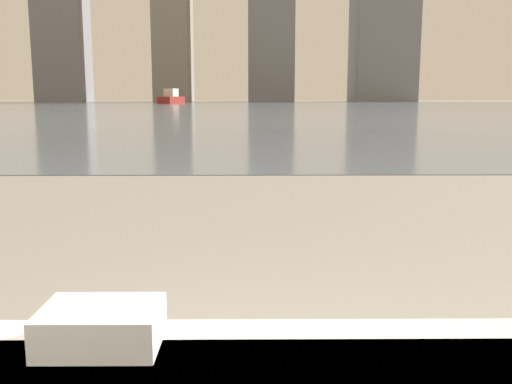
% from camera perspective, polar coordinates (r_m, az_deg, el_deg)
% --- Properties ---
extents(towel_stack, '(0.23, 0.17, 0.08)m').
position_cam_1_polar(towel_stack, '(1.19, -15.22, -12.86)').
color(towel_stack, white).
rests_on(towel_stack, bathtub).
extents(harbor_water, '(180.00, 110.00, 0.01)m').
position_cam_1_polar(harbor_water, '(62.22, -0.59, 8.60)').
color(harbor_water, slate).
rests_on(harbor_water, ground_plane).
extents(harbor_boat_0, '(3.37, 6.02, 2.14)m').
position_cam_1_polar(harbor_boat_0, '(84.27, -8.47, 9.25)').
color(harbor_boat_0, maroon).
rests_on(harbor_boat_0, harbor_water).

